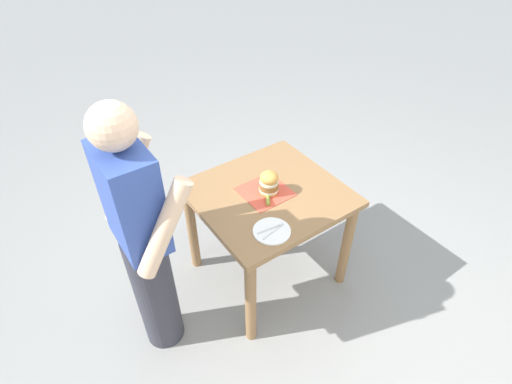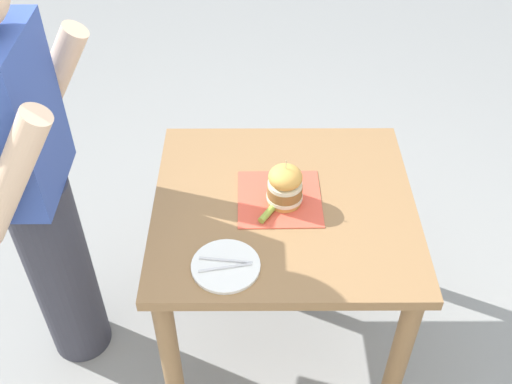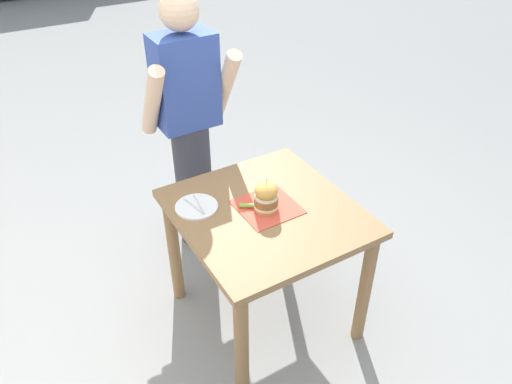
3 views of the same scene
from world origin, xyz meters
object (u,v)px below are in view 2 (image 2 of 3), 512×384
sandwich (285,186)px  patio_table (283,231)px  pickle_spear (268,212)px  side_plate_with_forks (226,266)px  diner_across_table (34,189)px

sandwich → patio_table: bearing=-24.7°
pickle_spear → side_plate_with_forks: size_ratio=0.44×
sandwich → pickle_spear: (-0.06, 0.06, -0.06)m
pickle_spear → diner_across_table: size_ratio=0.06×
side_plate_with_forks → diner_across_table: 0.71m
patio_table → side_plate_with_forks: (-0.30, 0.20, 0.15)m
patio_table → side_plate_with_forks: side_plate_with_forks is taller
sandwich → diner_across_table: 0.85m
patio_table → diner_across_table: (-0.03, 0.85, 0.24)m
pickle_spear → patio_table: bearing=-40.8°
sandwich → side_plate_with_forks: (-0.29, 0.19, -0.07)m
sandwich → side_plate_with_forks: size_ratio=0.86×
sandwich → diner_across_table: bearing=91.8°
patio_table → side_plate_with_forks: bearing=146.5°
sandwich → side_plate_with_forks: sandwich is taller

